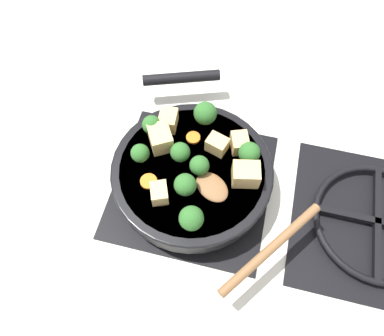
{
  "coord_description": "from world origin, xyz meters",
  "views": [
    {
      "loc": [
        0.33,
        0.08,
        0.69
      ],
      "look_at": [
        0.0,
        0.0,
        0.07
      ],
      "focal_mm": 35.0,
      "sensor_mm": 36.0,
      "label": 1
    }
  ],
  "objects": [
    {
      "name": "carrot_slice_orange_thin",
      "position": [
        0.05,
        -0.07,
        0.08
      ],
      "size": [
        0.03,
        0.03,
        0.01
      ],
      "primitive_type": "cylinder",
      "color": "orange",
      "rests_on": "skillet_pan"
    },
    {
      "name": "tofu_cube_east_chunk",
      "position": [
        -0.05,
        0.04,
        0.09
      ],
      "size": [
        0.04,
        0.05,
        0.03
      ],
      "primitive_type": "cube",
      "rotation": [
        0.0,
        0.0,
        1.26
      ],
      "color": "#DBB770",
      "rests_on": "skillet_pan"
    },
    {
      "name": "tofu_cube_west_chunk",
      "position": [
        0.0,
        0.1,
        0.09
      ],
      "size": [
        0.05,
        0.06,
        0.04
      ],
      "primitive_type": "cube",
      "rotation": [
        0.0,
        0.0,
        1.78
      ],
      "color": "#DBB770",
      "rests_on": "skillet_pan"
    },
    {
      "name": "broccoli_floret_center_top",
      "position": [
        -0.01,
        -0.03,
        0.1
      ],
      "size": [
        0.04,
        0.04,
        0.04
      ],
      "color": "#709956",
      "rests_on": "skillet_pan"
    },
    {
      "name": "skillet_pan",
      "position": [
        -0.0,
        -0.0,
        0.05
      ],
      "size": [
        0.41,
        0.32,
        0.05
      ],
      "color": "black",
      "rests_on": "front_burner_grate"
    },
    {
      "name": "broccoli_floret_mid_floret",
      "position": [
        -0.11,
        0.0,
        0.1
      ],
      "size": [
        0.05,
        0.05,
        0.05
      ],
      "color": "#709956",
      "rests_on": "skillet_pan"
    },
    {
      "name": "broccoli_floret_small_inner",
      "position": [
        0.01,
        0.02,
        0.1
      ],
      "size": [
        0.04,
        0.04,
        0.04
      ],
      "color": "#709956",
      "rests_on": "skillet_pan"
    },
    {
      "name": "broccoli_floret_near_spoon",
      "position": [
        0.05,
        -0.0,
        0.1
      ],
      "size": [
        0.04,
        0.04,
        0.05
      ],
      "color": "#709956",
      "rests_on": "skillet_pan"
    },
    {
      "name": "tofu_cube_back_piece",
      "position": [
        -0.08,
        -0.07,
        0.09
      ],
      "size": [
        0.04,
        0.04,
        0.03
      ],
      "primitive_type": "cube",
      "rotation": [
        0.0,
        0.0,
        0.07
      ],
      "color": "#DBB770",
      "rests_on": "skillet_pan"
    },
    {
      "name": "broccoli_floret_west_rim",
      "position": [
        -0.06,
        -0.09,
        0.1
      ],
      "size": [
        0.04,
        0.04,
        0.04
      ],
      "color": "#709956",
      "rests_on": "skillet_pan"
    },
    {
      "name": "broccoli_floret_east_rim",
      "position": [
        -0.04,
        0.1,
        0.1
      ],
      "size": [
        0.04,
        0.04,
        0.05
      ],
      "color": "#709956",
      "rests_on": "skillet_pan"
    },
    {
      "name": "rear_burner_grate",
      "position": [
        0.0,
        0.36,
        0.01
      ],
      "size": [
        0.31,
        0.31,
        0.03
      ],
      "color": "black",
      "rests_on": "ground_plane"
    },
    {
      "name": "tofu_cube_front_piece",
      "position": [
        -0.07,
        0.08,
        0.09
      ],
      "size": [
        0.05,
        0.04,
        0.03
      ],
      "primitive_type": "cube",
      "rotation": [
        0.0,
        0.0,
        3.49
      ],
      "color": "#DBB770",
      "rests_on": "skillet_pan"
    },
    {
      "name": "carrot_slice_near_center",
      "position": [
        -0.06,
        -0.01,
        0.08
      ],
      "size": [
        0.03,
        0.03,
        0.01
      ],
      "primitive_type": "cylinder",
      "color": "orange",
      "rests_on": "skillet_pan"
    },
    {
      "name": "tofu_cube_near_handle",
      "position": [
        0.07,
        -0.04,
        0.09
      ],
      "size": [
        0.04,
        0.04,
        0.03
      ],
      "primitive_type": "cube",
      "rotation": [
        0.0,
        0.0,
        3.53
      ],
      "color": "#DBB770",
      "rests_on": "skillet_pan"
    },
    {
      "name": "broccoli_floret_south_cluster",
      "position": [
        0.01,
        -0.1,
        0.1
      ],
      "size": [
        0.03,
        0.03,
        0.04
      ],
      "color": "#709956",
      "rests_on": "skillet_pan"
    },
    {
      "name": "broccoli_floret_north_edge",
      "position": [
        0.11,
        0.03,
        0.1
      ],
      "size": [
        0.04,
        0.04,
        0.05
      ],
      "color": "#709956",
      "rests_on": "skillet_pan"
    },
    {
      "name": "wooden_spoon",
      "position": [
        0.08,
        0.11,
        0.08
      ],
      "size": [
        0.22,
        0.23,
        0.02
      ],
      "color": "brown",
      "rests_on": "skillet_pan"
    },
    {
      "name": "tofu_cube_center_large",
      "position": [
        -0.04,
        -0.07,
        0.09
      ],
      "size": [
        0.06,
        0.06,
        0.04
      ],
      "primitive_type": "cube",
      "rotation": [
        0.0,
        0.0,
        0.53
      ],
      "color": "#DBB770",
      "rests_on": "skillet_pan"
    },
    {
      "name": "front_burner_grate",
      "position": [
        0.0,
        0.0,
        0.01
      ],
      "size": [
        0.31,
        0.31,
        0.03
      ],
      "color": "black",
      "rests_on": "ground_plane"
    },
    {
      "name": "ground_plane",
      "position": [
        0.0,
        0.0,
        0.0
      ],
      "size": [
        2.4,
        2.4,
        0.0
      ],
      "primitive_type": "plane",
      "color": "silver"
    }
  ]
}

